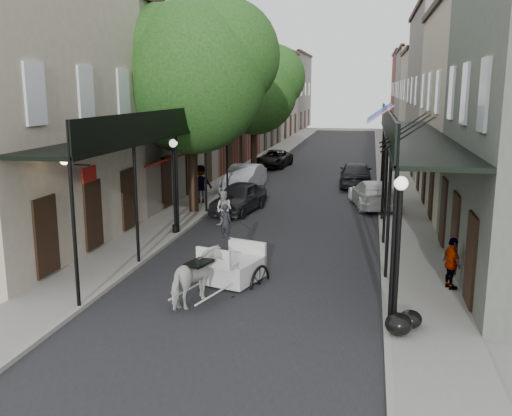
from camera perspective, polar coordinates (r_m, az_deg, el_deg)
The scene contains 24 objects.
ground at distance 16.43m, azimuth -1.30°, elevation -8.63°, with size 140.00×140.00×0.00m, color gray.
road at distance 35.64m, azimuth 5.77°, elevation 2.55°, with size 8.00×90.00×0.01m, color black.
sidewalk_left at distance 36.45m, azimuth -2.09°, elevation 2.90°, with size 2.20×90.00×0.12m, color gray.
sidewalk_right at distance 35.51m, azimuth 13.83°, elevation 2.32°, with size 2.20×90.00×0.12m, color gray.
building_row_left at distance 46.58m, azimuth -3.62°, elevation 11.26°, with size 5.00×80.00×10.50m, color #BDAE97.
building_row_right at distance 45.31m, azimuth 18.30°, elevation 10.67°, with size 5.00×80.00×10.50m, color slate.
gallery_left at distance 23.52m, azimuth -9.10°, elevation 7.59°, with size 2.20×18.05×4.88m.
gallery_right at distance 22.10m, azimuth 15.08°, elevation 7.07°, with size 2.20×18.05×4.88m.
tree_near at distance 26.31m, azimuth -5.55°, elevation 13.44°, with size 7.31×6.80×9.63m.
tree_far at distance 39.92m, azimuth 0.35°, elevation 12.02°, with size 6.45×6.00×8.61m.
lamppost_right_near at distance 13.55m, azimuth 13.96°, elevation -4.36°, with size 0.32×0.32×3.71m.
lamppost_left at distance 22.61m, azimuth -8.15°, elevation 2.34°, with size 0.32×0.32×3.71m.
lamppost_right_far at distance 33.22m, azimuth 12.57°, elevation 5.21°, with size 0.32×0.32×3.71m.
horse at distance 15.52m, azimuth -5.91°, elevation -6.96°, with size 0.82×1.80×1.52m, color beige.
carriage at distance 17.38m, azimuth -1.59°, elevation -4.05°, with size 1.96×2.50×2.54m.
pedestrian_walking at distance 24.06m, azimuth -3.21°, elevation -0.09°, with size 0.75×0.58×1.54m, color #A9A79F.
pedestrian_sidewalk_left at distance 28.62m, azimuth -5.57°, elevation 2.41°, with size 1.22×0.70×1.89m, color gray.
pedestrian_sidewalk_right at distance 17.21m, azimuth 18.99°, elevation -5.26°, with size 0.88×0.37×1.51m, color gray.
car_left_near at distance 26.88m, azimuth -1.72°, elevation 1.07°, with size 1.68×4.17×1.42m, color black.
car_left_mid at distance 32.51m, azimuth -1.19°, elevation 3.03°, with size 1.57×4.52×1.49m, color #A2A1A7.
car_left_far at distance 42.41m, azimuth 1.80°, elevation 4.95°, with size 2.08×4.50×1.25m, color black.
car_right_near at distance 28.52m, azimuth 11.61°, elevation 1.39°, with size 1.89×4.64×1.35m, color white.
car_right_far at distance 34.38m, azimuth 9.95°, elevation 3.40°, with size 1.85×4.59×1.56m, color black.
trash_bags at distance 14.09m, azimuth 14.51°, elevation -11.00°, with size 0.89×1.04×0.53m.
Camera 1 is at (3.39, -15.01, 5.76)m, focal length 40.00 mm.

